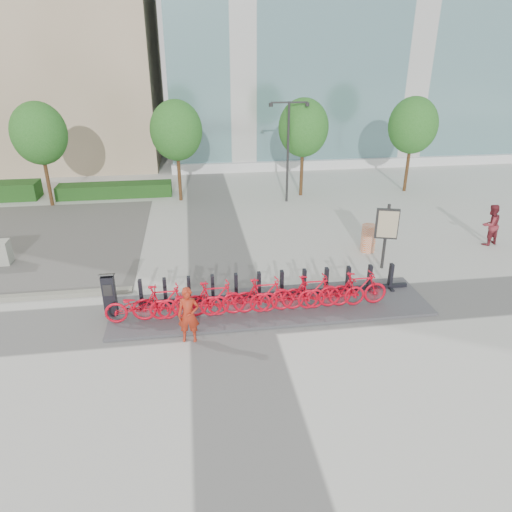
{
  "coord_description": "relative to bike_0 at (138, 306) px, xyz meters",
  "views": [
    {
      "loc": [
        -0.9,
        -11.62,
        7.08
      ],
      "look_at": [
        1.0,
        1.5,
        1.2
      ],
      "focal_mm": 32.0,
      "sensor_mm": 36.0,
      "label": 1
    }
  ],
  "objects": [
    {
      "name": "tree_0",
      "position": [
        -5.4,
        12.05,
        3.02
      ],
      "size": [
        2.6,
        2.6,
        5.1
      ],
      "color": "brown",
      "rests_on": "ground"
    },
    {
      "name": "ground",
      "position": [
        2.6,
        0.05,
        -0.57
      ],
      "size": [
        120.0,
        120.0,
        0.0
      ],
      "primitive_type": "plane",
      "color": "beige"
    },
    {
      "name": "hedge_b",
      "position": [
        -2.4,
        13.25,
        -0.22
      ],
      "size": [
        6.0,
        1.2,
        0.7
      ],
      "primitive_type": "cube",
      "color": "#1A4D17",
      "rests_on": "ground"
    },
    {
      "name": "dock_rail_posts",
      "position": [
        3.96,
        0.82,
        -0.06
      ],
      "size": [
        8.02,
        0.5,
        0.85
      ],
      "primitive_type": null,
      "color": "black",
      "rests_on": "dock_pad"
    },
    {
      "name": "bike_8",
      "position": [
        5.76,
        0.0,
        0.0
      ],
      "size": [
        1.86,
        0.65,
        0.98
      ],
      "primitive_type": "imported",
      "rotation": [
        0.0,
        0.0,
        1.57
      ],
      "color": "red",
      "rests_on": "dock_pad"
    },
    {
      "name": "tree_3",
      "position": [
        13.6,
        12.05,
        3.02
      ],
      "size": [
        2.6,
        2.6,
        5.1
      ],
      "color": "brown",
      "rests_on": "ground"
    },
    {
      "name": "bike_2",
      "position": [
        1.44,
        0.0,
        0.0
      ],
      "size": [
        1.86,
        0.65,
        0.98
      ],
      "primitive_type": "imported",
      "rotation": [
        0.0,
        0.0,
        1.57
      ],
      "color": "red",
      "rests_on": "dock_pad"
    },
    {
      "name": "dock_pad",
      "position": [
        3.9,
        0.35,
        -0.53
      ],
      "size": [
        9.6,
        2.4,
        0.08
      ],
      "primitive_type": "cube",
      "color": "#4A4A4E",
      "rests_on": "ground"
    },
    {
      "name": "tree_2",
      "position": [
        7.6,
        12.05,
        3.02
      ],
      "size": [
        2.6,
        2.6,
        5.1
      ],
      "color": "brown",
      "rests_on": "ground"
    },
    {
      "name": "bike_4",
      "position": [
        2.88,
        0.0,
        0.0
      ],
      "size": [
        1.86,
        0.65,
        0.98
      ],
      "primitive_type": "imported",
      "rotation": [
        0.0,
        0.0,
        1.57
      ],
      "color": "red",
      "rests_on": "dock_pad"
    },
    {
      "name": "bike_5",
      "position": [
        3.6,
        0.0,
        0.05
      ],
      "size": [
        1.81,
        0.51,
        1.09
      ],
      "primitive_type": "imported",
      "rotation": [
        0.0,
        0.0,
        1.57
      ],
      "color": "red",
      "rests_on": "dock_pad"
    },
    {
      "name": "bike_3",
      "position": [
        2.16,
        0.0,
        0.05
      ],
      "size": [
        1.81,
        0.51,
        1.09
      ],
      "primitive_type": "imported",
      "rotation": [
        0.0,
        0.0,
        1.57
      ],
      "color": "red",
      "rests_on": "dock_pad"
    },
    {
      "name": "bike_9",
      "position": [
        6.48,
        0.0,
        0.05
      ],
      "size": [
        1.81,
        0.51,
        1.09
      ],
      "primitive_type": "imported",
      "rotation": [
        0.0,
        0.0,
        1.57
      ],
      "color": "red",
      "rests_on": "dock_pad"
    },
    {
      "name": "bike_1",
      "position": [
        0.72,
        0.0,
        0.05
      ],
      "size": [
        1.81,
        0.51,
        1.09
      ],
      "primitive_type": "imported",
      "rotation": [
        0.0,
        0.0,
        1.57
      ],
      "color": "red",
      "rests_on": "dock_pad"
    },
    {
      "name": "streetlamp",
      "position": [
        6.6,
        11.05,
        2.56
      ],
      "size": [
        2.0,
        0.2,
        5.0
      ],
      "color": "black",
      "rests_on": "ground"
    },
    {
      "name": "worker_red",
      "position": [
        1.42,
        -1.07,
        0.22
      ],
      "size": [
        0.61,
        0.43,
        1.57
      ],
      "primitive_type": "imported",
      "rotation": [
        0.0,
        0.0,
        -0.11
      ],
      "color": "#AB2A15",
      "rests_on": "ground"
    },
    {
      "name": "map_sign",
      "position": [
        8.34,
        2.53,
        1.02
      ],
      "size": [
        0.78,
        0.34,
        2.4
      ],
      "rotation": [
        0.0,
        0.0,
        -0.3
      ],
      "color": "black",
      "rests_on": "ground"
    },
    {
      "name": "bike_0",
      "position": [
        0.0,
        0.0,
        0.0
      ],
      "size": [
        1.86,
        0.65,
        0.98
      ],
      "primitive_type": "imported",
      "rotation": [
        0.0,
        0.0,
        1.57
      ],
      "color": "red",
      "rests_on": "dock_pad"
    },
    {
      "name": "bike_7",
      "position": [
        5.04,
        0.0,
        0.05
      ],
      "size": [
        1.81,
        0.51,
        1.09
      ],
      "primitive_type": "imported",
      "rotation": [
        0.0,
        0.0,
        1.57
      ],
      "color": "red",
      "rests_on": "dock_pad"
    },
    {
      "name": "construction_barrel",
      "position": [
        8.38,
        4.08,
        -0.03
      ],
      "size": [
        0.58,
        0.58,
        1.08
      ],
      "primitive_type": "cylinder",
      "rotation": [
        0.0,
        0.0,
        -0.05
      ],
      "color": "#F54E00",
      "rests_on": "ground"
    },
    {
      "name": "pedestrian",
      "position": [
        13.44,
        4.07,
        0.27
      ],
      "size": [
        0.96,
        0.83,
        1.67
      ],
      "primitive_type": "imported",
      "rotation": [
        0.0,
        0.0,
        3.42
      ],
      "color": "maroon",
      "rests_on": "ground"
    },
    {
      "name": "tree_1",
      "position": [
        1.1,
        12.05,
        3.02
      ],
      "size": [
        2.6,
        2.6,
        5.1
      ],
      "color": "brown",
      "rests_on": "ground"
    },
    {
      "name": "kiosk",
      "position": [
        -0.83,
        0.49,
        0.17
      ],
      "size": [
        0.42,
        0.35,
        1.37
      ],
      "rotation": [
        0.0,
        0.0,
        -0.0
      ],
      "color": "black",
      "rests_on": "dock_pad"
    },
    {
      "name": "bike_6",
      "position": [
        4.32,
        0.0,
        0.0
      ],
      "size": [
        1.86,
        0.65,
        0.98
      ],
      "primitive_type": "imported",
      "rotation": [
        0.0,
        0.0,
        1.57
      ],
      "color": "red",
      "rests_on": "dock_pad"
    }
  ]
}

